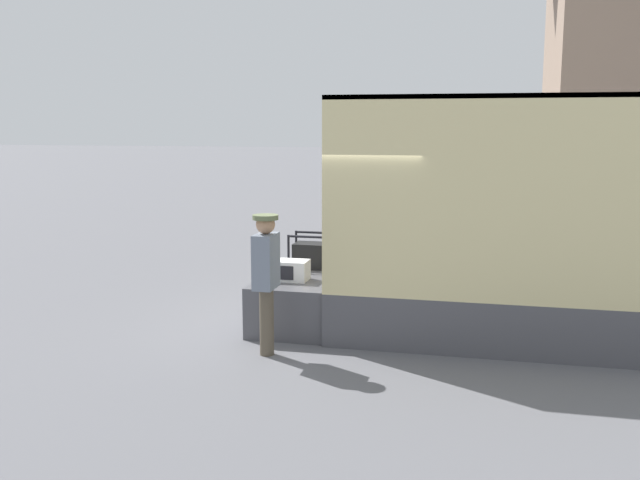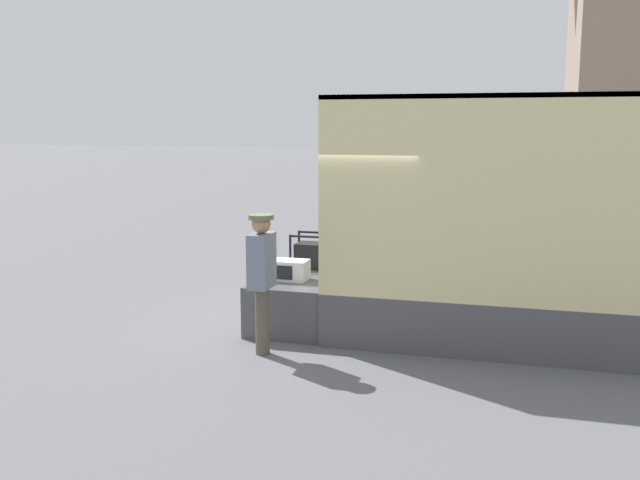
{
  "view_description": "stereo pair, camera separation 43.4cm",
  "coord_description": "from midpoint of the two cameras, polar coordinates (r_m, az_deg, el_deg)",
  "views": [
    {
      "loc": [
        2.04,
        -9.88,
        2.87
      ],
      "look_at": [
        -0.25,
        -0.2,
        1.26
      ],
      "focal_mm": 40.0,
      "sensor_mm": 36.0,
      "label": 1
    },
    {
      "loc": [
        2.46,
        -9.77,
        2.87
      ],
      "look_at": [
        -0.25,
        -0.2,
        1.26
      ],
      "focal_mm": 40.0,
      "sensor_mm": 36.0,
      "label": 2
    }
  ],
  "objects": [
    {
      "name": "ground_plane",
      "position": [
        10.48,
        2.84,
        -6.69
      ],
      "size": [
        160.0,
        160.0,
        0.0
      ],
      "primitive_type": "plane",
      "color": "slate"
    },
    {
      "name": "worker_person",
      "position": [
        8.87,
        -3.29,
        -2.31
      ],
      "size": [
        0.32,
        0.44,
        1.78
      ],
      "color": "brown",
      "rests_on": "ground"
    },
    {
      "name": "tailgate_deck",
      "position": [
        10.52,
        -0.09,
        -4.63
      ],
      "size": [
        1.11,
        2.22,
        0.71
      ],
      "primitive_type": "cube",
      "color": "#4C4C51",
      "rests_on": "ground"
    },
    {
      "name": "microwave",
      "position": [
        10.03,
        -1.34,
        -2.42
      ],
      "size": [
        0.56,
        0.37,
        0.28
      ],
      "color": "white",
      "rests_on": "tailgate_deck"
    },
    {
      "name": "portable_generator",
      "position": [
        10.85,
        0.62,
        -1.2
      ],
      "size": [
        0.6,
        0.48,
        0.53
      ],
      "color": "black",
      "rests_on": "tailgate_deck"
    },
    {
      "name": "box_truck",
      "position": [
        10.13,
        24.7,
        -2.3
      ],
      "size": [
        6.4,
        2.33,
        3.23
      ],
      "color": "silver",
      "rests_on": "ground"
    }
  ]
}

